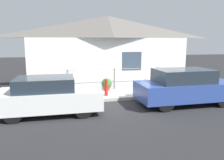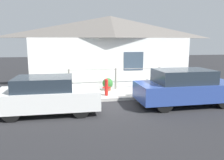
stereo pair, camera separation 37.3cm
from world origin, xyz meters
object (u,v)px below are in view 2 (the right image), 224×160
fire_hydrant (106,87)px  potted_plant_near_hydrant (108,84)px  car_left (48,95)px  car_right (185,87)px  potted_plant_by_fence (67,85)px

fire_hydrant → potted_plant_near_hydrant: size_ratio=1.26×
potted_plant_near_hydrant → fire_hydrant: bearing=-102.5°
car_left → potted_plant_near_hydrant: bearing=46.0°
car_right → potted_plant_near_hydrant: car_right is taller
car_right → car_left: bearing=179.7°
car_left → car_right: (5.44, -0.00, 0.07)m
fire_hydrant → potted_plant_by_fence: size_ratio=1.16×
potted_plant_near_hydrant → potted_plant_by_fence: potted_plant_by_fence is taller
potted_plant_by_fence → fire_hydrant: bearing=-26.0°
car_left → potted_plant_by_fence: 2.60m
car_right → fire_hydrant: 3.43m
potted_plant_near_hydrant → potted_plant_by_fence: bearing=-174.5°
fire_hydrant → car_right: bearing=-28.7°
car_left → fire_hydrant: 2.94m
car_left → potted_plant_near_hydrant: car_left is taller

